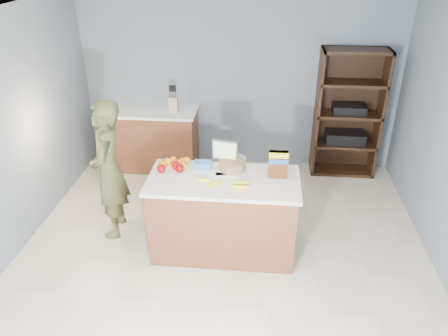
# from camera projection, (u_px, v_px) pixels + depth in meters

# --- Properties ---
(floor) EXTENTS (4.50, 5.00, 0.02)m
(floor) POSITION_uv_depth(u_px,v_px,m) (221.00, 267.00, 4.62)
(floor) COLOR beige
(floor) RESTS_ON ground
(walls) EXTENTS (4.52, 5.02, 2.51)m
(walls) POSITION_uv_depth(u_px,v_px,m) (220.00, 121.00, 3.84)
(walls) COLOR slate
(walls) RESTS_ON ground
(counter_peninsula) EXTENTS (1.56, 0.76, 0.90)m
(counter_peninsula) POSITION_uv_depth(u_px,v_px,m) (224.00, 218.00, 4.69)
(counter_peninsula) COLOR brown
(counter_peninsula) RESTS_ON ground
(back_cabinet) EXTENTS (1.24, 0.62, 0.90)m
(back_cabinet) POSITION_uv_depth(u_px,v_px,m) (155.00, 139.00, 6.44)
(back_cabinet) COLOR brown
(back_cabinet) RESTS_ON ground
(shelving_unit) EXTENTS (0.90, 0.40, 1.80)m
(shelving_unit) POSITION_uv_depth(u_px,v_px,m) (347.00, 115.00, 6.14)
(shelving_unit) COLOR black
(shelving_unit) RESTS_ON ground
(person) EXTENTS (0.46, 0.63, 1.61)m
(person) POSITION_uv_depth(u_px,v_px,m) (109.00, 170.00, 4.83)
(person) COLOR #444724
(person) RESTS_ON ground
(knife_block) EXTENTS (0.12, 0.10, 0.31)m
(knife_block) POSITION_uv_depth(u_px,v_px,m) (173.00, 104.00, 6.10)
(knife_block) COLOR tan
(knife_block) RESTS_ON back_cabinet
(envelopes) EXTENTS (0.32, 0.17, 0.00)m
(envelopes) POSITION_uv_depth(u_px,v_px,m) (222.00, 174.00, 4.55)
(envelopes) COLOR white
(envelopes) RESTS_ON counter_peninsula
(bananas) EXTENTS (0.57, 0.17, 0.04)m
(bananas) POSITION_uv_depth(u_px,v_px,m) (225.00, 184.00, 4.34)
(bananas) COLOR yellow
(bananas) RESTS_ON counter_peninsula
(apples) EXTENTS (0.28, 0.18, 0.09)m
(apples) POSITION_uv_depth(u_px,v_px,m) (172.00, 168.00, 4.58)
(apples) COLOR #8D0207
(apples) RESTS_ON counter_peninsula
(oranges) EXTENTS (0.33, 0.20, 0.08)m
(oranges) POSITION_uv_depth(u_px,v_px,m) (177.00, 163.00, 4.68)
(oranges) COLOR orange
(oranges) RESTS_ON counter_peninsula
(blue_carton) EXTENTS (0.18, 0.13, 0.08)m
(blue_carton) POSITION_uv_depth(u_px,v_px,m) (203.00, 165.00, 4.64)
(blue_carton) COLOR blue
(blue_carton) RESTS_ON counter_peninsula
(salad_bowl) EXTENTS (0.30, 0.30, 0.13)m
(salad_bowl) POSITION_uv_depth(u_px,v_px,m) (233.00, 165.00, 4.62)
(salad_bowl) COLOR #267219
(salad_bowl) RESTS_ON counter_peninsula
(tv) EXTENTS (0.28, 0.12, 0.28)m
(tv) POSITION_uv_depth(u_px,v_px,m) (225.00, 151.00, 4.66)
(tv) COLOR silver
(tv) RESTS_ON counter_peninsula
(cereal_box) EXTENTS (0.20, 0.08, 0.29)m
(cereal_box) POSITION_uv_depth(u_px,v_px,m) (278.00, 162.00, 4.41)
(cereal_box) COLOR #592B14
(cereal_box) RESTS_ON counter_peninsula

